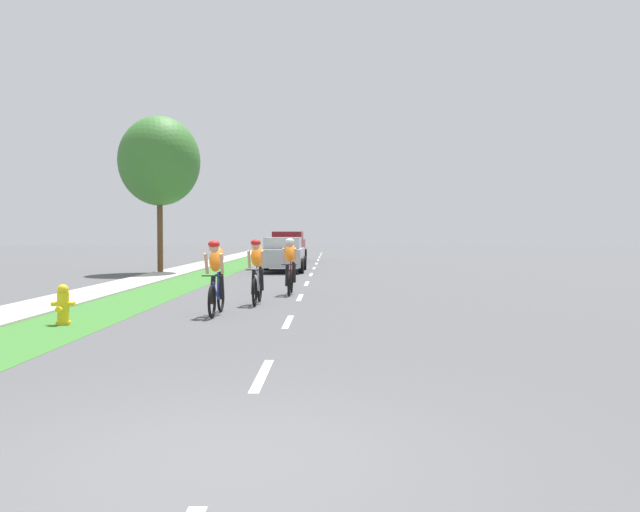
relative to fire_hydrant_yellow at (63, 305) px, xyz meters
name	(u,v)px	position (x,y,z in m)	size (l,w,h in m)	color
ground_plane	(310,277)	(4.22, 12.78, -0.37)	(120.00, 120.00, 0.00)	#4C4C4F
grass_verge	(201,277)	(0.00, 12.78, -0.37)	(1.90, 70.00, 0.01)	#38722D
sidewalk_concrete	(156,277)	(-1.74, 12.78, -0.37)	(1.59, 70.00, 0.10)	#B2ADA3
lane_markings_center	(313,271)	(4.22, 16.78, -0.37)	(0.12, 53.13, 0.01)	white
fire_hydrant_yellow	(63,305)	(0.00, 0.00, 0.00)	(0.44, 0.38, 0.76)	yellow
cyclist_lead	(216,277)	(2.65, 1.42, 0.44)	(0.42, 1.72, 1.58)	black
cyclist_trailing	(257,271)	(3.26, 3.52, 0.44)	(0.42, 1.72, 1.58)	black
cyclist_distant	(290,266)	(3.91, 5.98, 0.44)	(0.42, 1.72, 1.58)	black
sedan_silver	(283,254)	(2.91, 16.52, 0.40)	(1.98, 4.30, 1.52)	#A5A8AD
suv_maroon	(288,246)	(2.45, 26.62, 0.58)	(2.15, 4.70, 1.79)	maroon
street_tree_near	(159,161)	(-2.27, 15.36, 4.40)	(3.45, 3.45, 6.68)	brown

